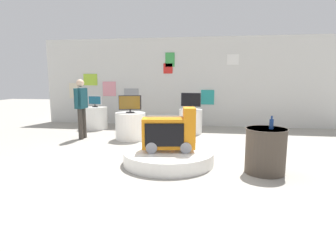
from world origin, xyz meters
TOP-DOWN VIEW (x-y plane):
  - ground_plane at (0.00, 0.00)m, footprint 30.00×30.00m
  - back_wall_display at (-0.02, 4.25)m, footprint 10.23×0.13m
  - main_display_pedestal at (-0.01, -0.27)m, footprint 1.70×1.70m
  - novelty_firetruck_tv at (0.01, -0.28)m, footprint 1.02×0.55m
  - display_pedestal_left_rear at (-2.89, 3.08)m, footprint 0.75×0.75m
  - tv_on_left_rear at (-2.89, 3.08)m, footprint 0.43×0.17m
  - display_pedestal_center_rear at (-1.33, 1.72)m, footprint 0.79×0.79m
  - tv_on_center_rear at (-1.34, 1.72)m, footprint 0.57×0.23m
  - display_pedestal_right_rear at (0.16, 2.79)m, footprint 0.67×0.67m
  - tv_on_right_rear at (0.16, 2.78)m, footprint 0.57×0.21m
  - side_table_round at (1.68, -0.55)m, footprint 0.69×0.69m
  - bottle_on_side_table at (1.74, -0.60)m, footprint 0.07×0.07m
  - shopper_browsing_near_truck at (-2.63, 1.60)m, footprint 0.20×0.56m

SIDE VIEW (x-z plane):
  - ground_plane at x=0.00m, z-range 0.00..0.00m
  - main_display_pedestal at x=-0.01m, z-range 0.00..0.24m
  - display_pedestal_left_rear at x=-2.89m, z-range 0.00..0.70m
  - display_pedestal_center_rear at x=-1.33m, z-range 0.00..0.70m
  - display_pedestal_right_rear at x=0.16m, z-range 0.00..0.70m
  - side_table_round at x=1.68m, z-range 0.01..0.77m
  - novelty_firetruck_tv at x=0.01m, z-range 0.17..0.98m
  - bottle_on_side_table at x=1.74m, z-range 0.74..0.96m
  - tv_on_left_rear at x=-2.89m, z-range 0.72..1.07m
  - shopper_browsing_near_truck at x=-2.63m, z-range 0.13..1.70m
  - tv_on_center_rear at x=-1.34m, z-range 0.72..1.17m
  - tv_on_right_rear at x=0.16m, z-range 0.72..1.20m
  - back_wall_display at x=-0.02m, z-range 0.00..2.93m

